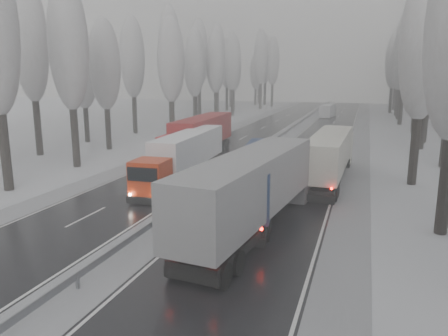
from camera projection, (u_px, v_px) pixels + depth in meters
The scene contains 49 objects.
carriageway_right at pixel (300, 169), 40.38m from camera, with size 7.50×200.00×0.03m, color black.
carriageway_left at pixel (195, 162), 43.55m from camera, with size 7.50×200.00×0.03m, color black.
median_slush at pixel (246, 165), 41.96m from camera, with size 3.00×200.00×0.04m, color #9EA1A6.
shoulder_right at pixel (356, 173), 38.88m from camera, with size 2.40×200.00×0.04m, color #9EA1A6.
shoulder_left at pixel (150, 159), 45.05m from camera, with size 2.40×200.00×0.04m, color #9EA1A6.
median_guardrail at pixel (246, 160), 41.83m from camera, with size 0.12×200.00×0.76m.
tree_18 at pixel (424, 46), 32.57m from camera, with size 3.60×3.60×16.58m.
tree_22 at pixel (429, 59), 49.17m from camera, with size 3.60×3.60×15.86m.
tree_24 at pixel (433, 36), 53.32m from camera, with size 3.60×3.60×20.49m.
tree_26 at pixel (420, 50), 63.18m from camera, with size 3.60×3.60×18.78m.
tree_28 at pixel (406, 50), 73.37m from camera, with size 3.60×3.60×19.62m.
tree_30 at pixel (402, 59), 82.60m from camera, with size 3.60×3.60×17.86m.
tree_31 at pixel (434, 57), 84.44m from camera, with size 3.60×3.60×18.58m.
tree_32 at pixel (400, 61), 89.63m from camera, with size 3.60×3.60×17.33m.
tree_33 at pixel (414, 71), 92.81m from camera, with size 3.60×3.60×14.33m.
tree_34 at pixel (394, 62), 96.47m from camera, with size 3.60×3.60×17.63m.
tree_35 at pixel (437, 60), 97.32m from camera, with size 3.60×3.60×18.25m.
tree_36 at pixel (398, 56), 104.88m from camera, with size 3.60×3.60×20.23m.
tree_37 at pixel (426, 66), 107.00m from camera, with size 3.60×3.60×16.37m.
tree_38 at pixel (402, 63), 114.49m from camera, with size 3.60×3.60×17.97m.
tree_39 at pixel (412, 67), 117.60m from camera, with size 3.60×3.60×16.19m.
tree_58 at pixel (69, 46), 39.16m from camera, with size 3.60×3.60×17.21m.
tree_59 at pixel (30, 42), 45.04m from camera, with size 3.60×3.60×18.41m.
tree_60 at pixel (105, 65), 49.22m from camera, with size 3.60×3.60×14.84m.
tree_61 at pixel (83, 71), 54.81m from camera, with size 3.60×3.60×13.95m.
tree_62 at pixel (171, 61), 56.77m from camera, with size 3.60×3.60×16.04m.
tree_63 at pixel (132, 58), 62.77m from camera, with size 3.60×3.60×16.88m.
tree_64 at pixel (170, 65), 66.52m from camera, with size 3.60×3.60×15.42m.
tree_65 at pixel (170, 49), 70.23m from camera, with size 3.60×3.60×19.48m.
tree_66 at pixel (194, 67), 75.47m from camera, with size 3.60×3.60×15.23m.
tree_67 at pixel (195, 61), 79.35m from camera, with size 3.60×3.60×17.09m.
tree_68 at pixel (216, 63), 81.08m from camera, with size 3.60×3.60×16.65m.
tree_69 at pixel (199, 54), 85.91m from camera, with size 3.60×3.60×19.35m.
tree_70 at pixel (233, 62), 90.32m from camera, with size 3.60×3.60×17.09m.
tree_71 at pixel (217, 55), 95.14m from camera, with size 3.60×3.60×19.61m.
tree_72 at pixel (234, 69), 100.06m from camera, with size 3.60×3.60×15.11m.
tree_73 at pixel (227, 64), 104.37m from camera, with size 3.60×3.60×17.22m.
tree_74 at pixel (261, 58), 108.32m from camera, with size 3.60×3.60×19.68m.
tree_75 at pixel (231, 61), 114.94m from camera, with size 3.60×3.60×18.60m.
tree_76 at pixel (273, 62), 116.89m from camera, with size 3.60×3.60×18.55m.
tree_77 at pixel (256, 72), 122.87m from camera, with size 3.60×3.60×14.32m.
tree_78 at pixel (265, 60), 123.94m from camera, with size 3.60×3.60×19.55m.
tree_79 at pixel (259, 66), 128.83m from camera, with size 3.60×3.60×17.07m.
truck_grey_tarp at pixel (258, 185), 24.02m from camera, with size 4.72×17.64×4.49m.
truck_blue_box at pixel (260, 174), 28.49m from camera, with size 4.26×15.15×3.85m.
truck_cream_box at pixel (331, 153), 35.59m from camera, with size 2.94×15.66×4.00m.
box_truck_distant at pixel (328, 111), 88.54m from camera, with size 2.86×7.20×2.62m.
truck_red_white at pixel (185, 153), 36.03m from camera, with size 2.96×14.86×3.79m.
truck_red_red at pixel (200, 135), 45.34m from camera, with size 3.10×16.40×4.19m.
Camera 1 is at (10.73, -9.71, 8.60)m, focal length 35.00 mm.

